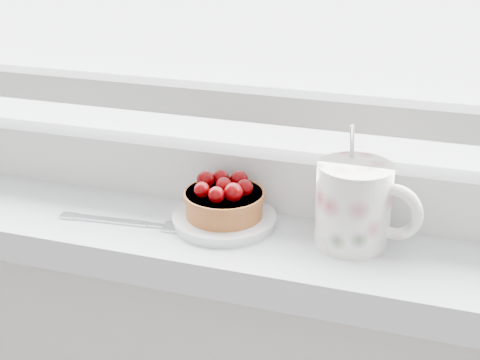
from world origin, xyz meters
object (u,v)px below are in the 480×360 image
at_px(floral_mug, 356,204).
at_px(raspberry_tart, 224,199).
at_px(saucer, 224,219).
at_px(fork, 135,223).

bearing_deg(floral_mug, raspberry_tart, -179.85).
bearing_deg(raspberry_tart, saucer, -46.65).
bearing_deg(saucer, raspberry_tart, 133.35).
bearing_deg(raspberry_tart, floral_mug, 0.15).
relative_size(saucer, fork, 0.64).
height_order(raspberry_tart, floral_mug, floral_mug).
relative_size(raspberry_tart, floral_mug, 0.70).
height_order(floral_mug, fork, floral_mug).
bearing_deg(saucer, floral_mug, 0.17).
bearing_deg(fork, raspberry_tart, 18.67).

